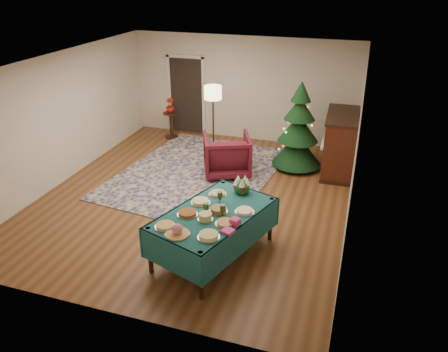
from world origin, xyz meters
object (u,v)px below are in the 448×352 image
(gift_box, at_px, (235,222))
(floor_lamp, at_px, (213,97))
(side_table, at_px, (171,125))
(piano, at_px, (340,144))
(potted_plant, at_px, (170,109))
(buffet_table, at_px, (213,221))
(christmas_tree, at_px, (298,130))
(armchair, at_px, (227,153))

(gift_box, distance_m, floor_lamp, 4.65)
(side_table, height_order, piano, piano)
(gift_box, relative_size, floor_lamp, 0.07)
(potted_plant, height_order, piano, piano)
(buffet_table, xyz_separation_m, christmas_tree, (0.70, 3.83, 0.28))
(potted_plant, distance_m, piano, 4.58)
(christmas_tree, bearing_deg, armchair, -149.31)
(buffet_table, xyz_separation_m, floor_lamp, (-1.39, 4.00, 0.82))
(armchair, distance_m, side_table, 2.77)
(side_table, xyz_separation_m, piano, (4.50, -0.82, 0.32))
(buffet_table, xyz_separation_m, armchair, (-0.72, 2.99, -0.13))
(side_table, distance_m, piano, 4.59)
(floor_lamp, bearing_deg, piano, -1.50)
(buffet_table, bearing_deg, christmas_tree, 79.61)
(gift_box, bearing_deg, christmas_tree, 86.08)
(gift_box, xyz_separation_m, piano, (1.21, 4.16, -0.19))
(buffet_table, distance_m, armchair, 3.08)
(buffet_table, height_order, piano, piano)
(gift_box, bearing_deg, buffet_table, 150.38)
(floor_lamp, bearing_deg, buffet_table, -70.85)
(christmas_tree, bearing_deg, side_table, 165.73)
(gift_box, xyz_separation_m, christmas_tree, (0.28, 4.07, 0.07))
(gift_box, relative_size, christmas_tree, 0.06)
(buffet_table, height_order, side_table, buffet_table)
(piano, bearing_deg, christmas_tree, -174.60)
(floor_lamp, bearing_deg, potted_plant, 153.37)
(armchair, distance_m, piano, 2.54)
(armchair, relative_size, potted_plant, 2.58)
(armchair, bearing_deg, christmas_tree, -172.22)
(floor_lamp, xyz_separation_m, christmas_tree, (2.09, -0.17, -0.54))
(potted_plant, relative_size, piano, 0.25)
(christmas_tree, relative_size, piano, 1.29)
(armchair, bearing_deg, side_table, -62.22)
(buffet_table, bearing_deg, side_table, 121.15)
(armchair, bearing_deg, piano, 178.69)
(side_table, xyz_separation_m, christmas_tree, (3.57, -0.91, 0.57))
(buffet_table, xyz_separation_m, gift_box, (0.42, -0.24, 0.21))
(gift_box, height_order, piano, piano)
(gift_box, distance_m, potted_plant, 5.97)
(gift_box, distance_m, armchair, 3.44)
(gift_box, xyz_separation_m, potted_plant, (-3.29, 4.98, -0.03))
(side_table, bearing_deg, potted_plant, 116.57)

